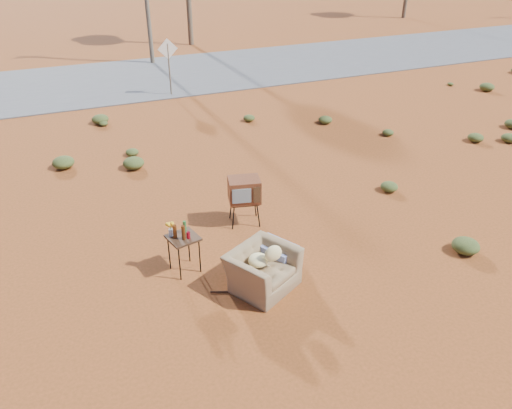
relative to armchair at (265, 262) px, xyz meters
name	(u,v)px	position (x,y,z in m)	size (l,w,h in m)	color
ground	(253,272)	(-0.07, 0.39, -0.48)	(140.00, 140.00, 0.00)	brown
highway	(120,80)	(-0.07, 15.39, -0.46)	(140.00, 7.00, 0.04)	#565659
armchair	(265,262)	(0.00, 0.00, 0.00)	(1.53, 1.43, 1.03)	olive
tv_unit	(244,191)	(0.47, 2.19, 0.34)	(0.79, 0.69, 1.10)	black
side_table	(180,236)	(-1.31, 1.01, 0.32)	(0.65, 0.65, 1.09)	#3A2215
rusty_bar	(245,291)	(-0.44, -0.10, -0.47)	(0.03, 0.03, 1.29)	#462612
road_sign	(168,57)	(1.43, 12.39, 1.02)	(0.78, 0.06, 2.19)	brown
scrub_patch	(158,180)	(-0.90, 4.80, -0.34)	(17.49, 8.07, 0.33)	#485424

